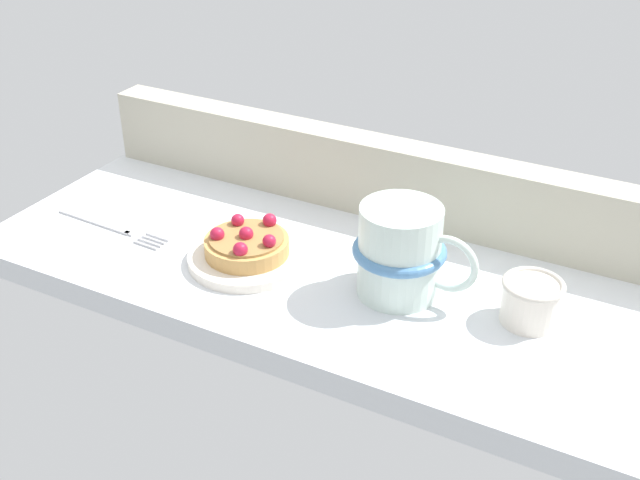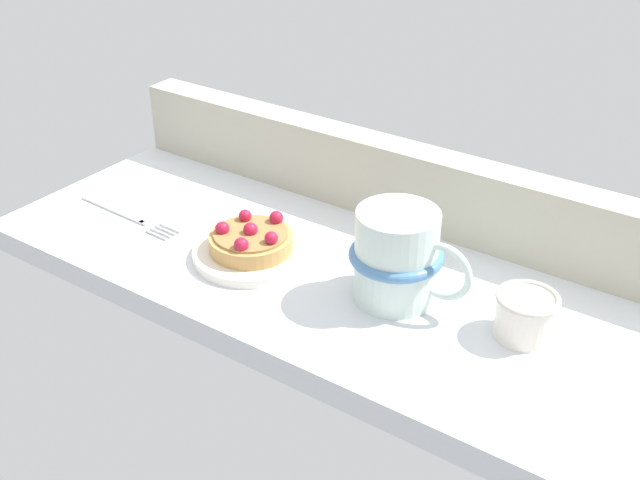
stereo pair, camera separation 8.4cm
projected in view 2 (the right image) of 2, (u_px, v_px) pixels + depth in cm
name	position (u px, v px, depth cm)	size (l,w,h in cm)	color
ground_plane	(326.00, 274.00, 89.86)	(78.90, 32.95, 2.95)	silver
window_rail_back	(391.00, 179.00, 96.80)	(77.32, 4.41, 9.56)	#B2AD99
dessert_plate	(252.00, 253.00, 90.00)	(13.44, 13.44, 1.08)	silver
raspberry_tart	(251.00, 240.00, 89.09)	(9.53, 9.53, 3.43)	tan
coffee_mug	(398.00, 256.00, 80.70)	(13.45, 9.85, 10.11)	silver
dessert_fork	(128.00, 215.00, 98.19)	(16.77, 2.60, 0.60)	#B7B7BC
sugar_bowl	(524.00, 316.00, 76.17)	(6.27, 6.27, 4.70)	silver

